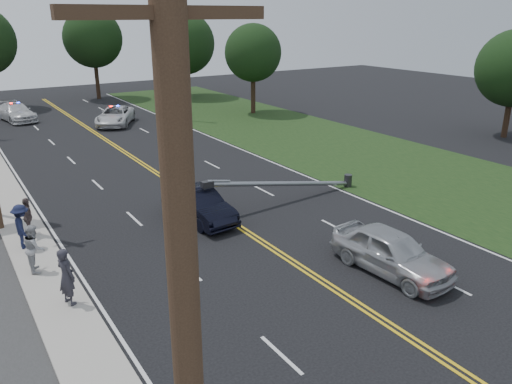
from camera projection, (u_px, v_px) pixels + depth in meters
ground at (333, 288)px, 17.73m from camera, size 120.00×120.00×0.00m
sidewalk at (28, 241)px, 21.31m from camera, size 1.80×70.00×0.12m
grass_verge at (388, 163)px, 32.54m from camera, size 12.00×80.00×0.01m
centerline_yellow at (204, 204)px, 25.63m from camera, size 0.36×80.00×0.00m
traffic_signal at (182, 74)px, 44.27m from camera, size 0.28×0.41×7.05m
fallen_streetlight at (293, 183)px, 25.88m from camera, size 9.36×0.44×1.91m
tree_7 at (93, 38)px, 55.35m from camera, size 6.44×6.44×9.90m
tree_8 at (184, 43)px, 56.80m from camera, size 7.02×7.02×9.58m
tree_9 at (253, 53)px, 47.27m from camera, size 5.40×5.40×8.44m
crashed_sedan at (199, 205)px, 23.36m from camera, size 1.96×4.73×1.52m
waiting_sedan at (391, 252)px, 18.59m from camera, size 2.28×5.02×1.67m
emergency_a at (115, 116)px, 43.71m from camera, size 5.08×6.16×1.56m
emergency_b at (16, 112)px, 45.27m from camera, size 3.12×5.78×1.59m
bystander_a at (66, 276)px, 16.27m from camera, size 0.72×0.85×1.99m
bystander_b at (34, 248)px, 18.45m from camera, size 0.79×0.97×1.83m
bystander_c at (22, 226)px, 20.26m from camera, size 0.70×1.21×1.87m
bystander_d at (28, 217)px, 21.40m from camera, size 0.68×1.08×1.71m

